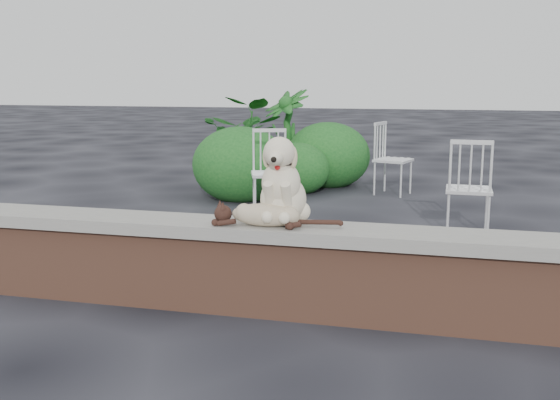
% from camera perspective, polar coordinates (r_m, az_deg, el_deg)
% --- Properties ---
extents(ground, '(60.00, 60.00, 0.00)m').
position_cam_1_polar(ground, '(4.08, 12.44, -10.83)').
color(ground, black).
rests_on(ground, ground).
extents(brick_wall, '(6.00, 0.30, 0.50)m').
position_cam_1_polar(brick_wall, '(4.00, 12.59, -7.48)').
color(brick_wall, brown).
rests_on(brick_wall, ground).
extents(capstone, '(6.20, 0.40, 0.08)m').
position_cam_1_polar(capstone, '(3.92, 12.76, -3.45)').
color(capstone, slate).
rests_on(capstone, brick_wall).
extents(dog, '(0.38, 0.50, 0.57)m').
position_cam_1_polar(dog, '(4.05, 0.30, 1.96)').
color(dog, beige).
rests_on(dog, capstone).
extents(cat, '(0.96, 0.26, 0.16)m').
position_cam_1_polar(cat, '(3.97, -1.34, -1.21)').
color(cat, tan).
rests_on(cat, capstone).
extents(chair_c, '(0.57, 0.57, 0.94)m').
position_cam_1_polar(chair_c, '(6.33, 16.51, 1.06)').
color(chair_c, silver).
rests_on(chair_c, ground).
extents(chair_e, '(0.70, 0.70, 0.94)m').
position_cam_1_polar(chair_e, '(8.44, 10.07, 3.64)').
color(chair_e, silver).
rests_on(chair_e, ground).
extents(chair_a, '(0.71, 0.71, 0.94)m').
position_cam_1_polar(chair_a, '(7.09, -0.85, 2.49)').
color(chair_a, silver).
rests_on(chair_a, ground).
extents(potted_plant_a, '(1.28, 1.15, 1.26)m').
position_cam_1_polar(potted_plant_a, '(8.95, -2.85, 5.20)').
color(potted_plant_a, '#15491B').
rests_on(potted_plant_a, ground).
extents(potted_plant_b, '(1.07, 1.07, 1.35)m').
position_cam_1_polar(potted_plant_b, '(9.28, 0.54, 5.70)').
color(potted_plant_b, '#15491B').
rests_on(potted_plant_b, ground).
extents(shrubbery, '(2.08, 2.42, 0.96)m').
position_cam_1_polar(shrubbery, '(8.51, 0.68, 3.44)').
color(shrubbery, '#15491B').
rests_on(shrubbery, ground).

